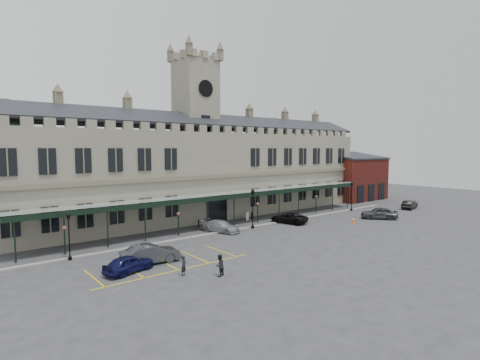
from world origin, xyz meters
TOP-DOWN VIEW (x-y plane):
  - ground at (0.00, 0.00)m, footprint 140.00×140.00m
  - station_building at (0.00, 15.91)m, footprint 60.00×10.36m
  - clock_tower at (0.00, 16.00)m, footprint 5.60×5.60m
  - canopy at (0.00, 7.46)m, footprint 50.00×4.10m
  - brick_annex at (34.00, 12.97)m, footprint 12.40×8.36m
  - kerb at (0.00, 5.50)m, footprint 60.00×0.40m
  - parking_markings at (-14.00, -1.50)m, footprint 16.00×6.00m
  - tree_behind_left at (-22.00, 25.00)m, footprint 6.00×6.00m
  - tree_behind_mid at (8.00, 25.00)m, footprint 6.00×6.00m
  - tree_behind_right at (24.00, 25.00)m, footprint 6.00×6.00m
  - lamp_post_left at (-20.14, 5.10)m, footprint 0.41×0.41m
  - lamp_post_mid at (1.13, 4.89)m, footprint 0.47×0.47m
  - lamp_post_right at (22.01, 5.02)m, footprint 0.45×0.45m
  - traffic_cone at (13.64, -0.99)m, footprint 0.49×0.49m
  - sign_board at (3.98, 9.29)m, footprint 0.64×0.26m
  - bollard_left at (-3.49, 10.02)m, footprint 0.16×0.16m
  - bollard_right at (5.18, 9.79)m, footprint 0.16×0.16m
  - car_left_a at (-17.40, -1.43)m, footprint 4.45×2.70m
  - car_left_b at (-14.99, -0.31)m, footprint 5.20×2.31m
  - car_taxi at (-3.15, 5.72)m, footprint 3.49×5.16m
  - car_van at (7.00, 4.36)m, footprint 3.51×5.37m
  - car_right_a at (19.00, -1.57)m, footprint 4.64×5.04m
  - car_right_b at (31.00, 0.09)m, footprint 4.56×2.38m
  - person_a at (-14.34, -4.78)m, footprint 0.69×0.63m
  - person_b at (-12.30, -6.70)m, footprint 1.03×0.94m

SIDE VIEW (x-z plane):
  - ground at x=0.00m, z-range 0.00..0.00m
  - parking_markings at x=-14.00m, z-range -0.01..0.01m
  - kerb at x=0.00m, z-range 0.00..0.12m
  - traffic_cone at x=13.64m, z-range -0.01..0.77m
  - bollard_left at x=-3.49m, z-range 0.00..0.89m
  - bollard_right at x=5.18m, z-range 0.00..0.92m
  - sign_board at x=3.98m, z-range -0.01..1.12m
  - car_van at x=7.00m, z-range 0.00..1.37m
  - car_taxi at x=-3.15m, z-range 0.00..1.39m
  - car_left_a at x=-17.40m, z-range 0.00..1.42m
  - car_right_b at x=31.00m, z-range 0.00..1.43m
  - person_a at x=-14.34m, z-range 0.00..1.59m
  - car_left_b at x=-14.99m, z-range 0.00..1.66m
  - car_right_a at x=19.00m, z-range 0.00..1.67m
  - person_b at x=-12.30m, z-range 0.00..1.73m
  - canopy at x=0.00m, z-range 0.25..4.55m
  - lamp_post_left at x=-20.14m, z-range 0.41..4.78m
  - lamp_post_right at x=22.01m, z-range 0.44..5.17m
  - lamp_post_mid at x=1.13m, z-range 0.46..5.46m
  - brick_annex at x=34.00m, z-range -0.46..8.77m
  - station_building at x=0.00m, z-range -2.18..15.12m
  - tree_behind_left at x=-22.00m, z-range 4.81..20.81m
  - tree_behind_mid at x=8.00m, z-range 4.81..20.81m
  - tree_behind_right at x=24.00m, z-range 4.81..20.81m
  - clock_tower at x=0.00m, z-range 0.71..25.51m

